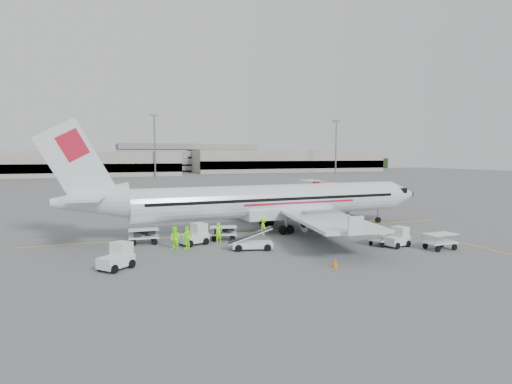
# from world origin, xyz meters

# --- Properties ---
(ground) EXTENTS (360.00, 360.00, 0.00)m
(ground) POSITION_xyz_m (0.00, 0.00, 0.00)
(ground) COLOR #56595B
(stripe_lead) EXTENTS (44.00, 0.20, 0.01)m
(stripe_lead) POSITION_xyz_m (0.00, 0.00, 0.01)
(stripe_lead) COLOR yellow
(stripe_lead) RESTS_ON ground
(stripe_cross) EXTENTS (0.20, 20.00, 0.01)m
(stripe_cross) POSITION_xyz_m (14.00, -8.00, 0.01)
(stripe_cross) COLOR yellow
(stripe_cross) RESTS_ON ground
(terminal_west) EXTENTS (110.00, 22.00, 9.00)m
(terminal_west) POSITION_xyz_m (-40.00, 130.00, 4.50)
(terminal_west) COLOR gray
(terminal_west) RESTS_ON ground
(terminal_east) EXTENTS (90.00, 26.00, 10.00)m
(terminal_east) POSITION_xyz_m (70.00, 145.00, 5.00)
(terminal_east) COLOR gray
(terminal_east) RESTS_ON ground
(parking_garage) EXTENTS (62.00, 24.00, 14.00)m
(parking_garage) POSITION_xyz_m (25.00, 160.00, 7.00)
(parking_garage) COLOR slate
(parking_garage) RESTS_ON ground
(treeline) EXTENTS (300.00, 3.00, 6.00)m
(treeline) POSITION_xyz_m (0.00, 175.00, 3.00)
(treeline) COLOR black
(treeline) RESTS_ON ground
(mast_center) EXTENTS (3.20, 1.20, 22.00)m
(mast_center) POSITION_xyz_m (5.00, 118.00, 11.00)
(mast_center) COLOR slate
(mast_center) RESTS_ON ground
(mast_east) EXTENTS (3.20, 1.20, 22.00)m
(mast_east) POSITION_xyz_m (80.00, 118.00, 11.00)
(mast_east) COLOR slate
(mast_east) RESTS_ON ground
(aircraft) EXTENTS (39.19, 31.37, 10.45)m
(aircraft) POSITION_xyz_m (1.41, 0.00, 5.23)
(aircraft) COLOR white
(aircraft) RESTS_ON ground
(jet_bridge) EXTENTS (3.56, 16.11, 4.20)m
(jet_bridge) POSITION_xyz_m (12.28, 9.36, 2.10)
(jet_bridge) COLOR silver
(jet_bridge) RESTS_ON ground
(belt_loader) EXTENTS (4.53, 2.62, 2.31)m
(belt_loader) POSITION_xyz_m (-3.88, -7.40, 1.15)
(belt_loader) COLOR silver
(belt_loader) RESTS_ON ground
(tug_fore) EXTENTS (2.37, 1.73, 1.64)m
(tug_fore) POSITION_xyz_m (7.72, -10.61, 0.82)
(tug_fore) COLOR silver
(tug_fore) RESTS_ON ground
(tug_mid) EXTENTS (2.63, 2.03, 1.79)m
(tug_mid) POSITION_xyz_m (-7.86, -3.83, 0.90)
(tug_mid) COLOR silver
(tug_mid) RESTS_ON ground
(tug_aft) EXTENTS (2.56, 2.47, 1.75)m
(tug_aft) POSITION_xyz_m (-14.44, -9.84, 0.88)
(tug_aft) COLOR silver
(tug_aft) RESTS_ON ground
(cart_loaded_a) EXTENTS (2.66, 1.94, 1.25)m
(cart_loaded_a) POSITION_xyz_m (-4.96, -2.81, 0.62)
(cart_loaded_a) COLOR silver
(cart_loaded_a) RESTS_ON ground
(cart_loaded_b) EXTENTS (2.60, 1.64, 1.31)m
(cart_loaded_b) POSITION_xyz_m (-11.81, -2.00, 0.66)
(cart_loaded_b) COLOR silver
(cart_loaded_b) RESTS_ON ground
(cart_empty_a) EXTENTS (2.47, 2.01, 1.12)m
(cart_empty_a) POSITION_xyz_m (6.92, -9.67, 0.56)
(cart_empty_a) COLOR silver
(cart_empty_a) RESTS_ON ground
(cart_empty_b) EXTENTS (2.57, 1.58, 1.32)m
(cart_empty_b) POSITION_xyz_m (10.31, -12.69, 0.66)
(cart_empty_b) COLOR silver
(cart_empty_b) RESTS_ON ground
(cone_nose) EXTENTS (0.34, 0.34, 0.56)m
(cone_nose) POSITION_xyz_m (13.89, -4.58, 0.28)
(cone_nose) COLOR orange
(cone_nose) RESTS_ON ground
(cone_port) EXTENTS (0.36, 0.36, 0.58)m
(cone_port) POSITION_xyz_m (-3.47, 14.30, 0.29)
(cone_port) COLOR orange
(cone_port) RESTS_ON ground
(cone_stbd) EXTENTS (0.39, 0.39, 0.64)m
(cone_stbd) POSITION_xyz_m (-0.53, -14.54, 0.32)
(cone_stbd) COLOR orange
(cone_stbd) RESTS_ON ground
(crew_a) EXTENTS (0.74, 0.59, 1.78)m
(crew_a) POSITION_xyz_m (-5.66, -3.86, 0.89)
(crew_a) COLOR #80FF11
(crew_a) RESTS_ON ground
(crew_b) EXTENTS (1.15, 1.16, 1.89)m
(crew_b) POSITION_xyz_m (-9.70, -5.34, 0.94)
(crew_b) COLOR #80FF11
(crew_b) RESTS_ON ground
(crew_c) EXTENTS (0.70, 1.14, 1.71)m
(crew_c) POSITION_xyz_m (-0.76, -2.06, 0.85)
(crew_c) COLOR #80FF11
(crew_c) RESTS_ON ground
(crew_d) EXTENTS (1.14, 1.02, 1.85)m
(crew_d) POSITION_xyz_m (-8.69, -5.18, 0.93)
(crew_d) COLOR #80FF11
(crew_d) RESTS_ON ground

